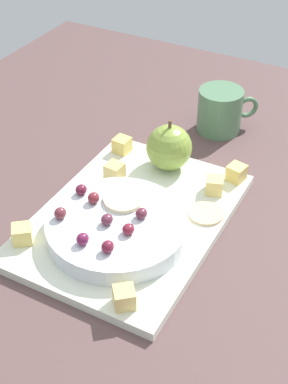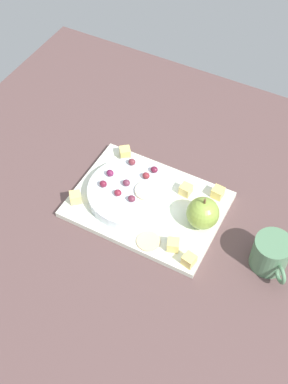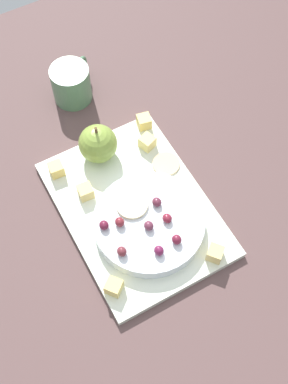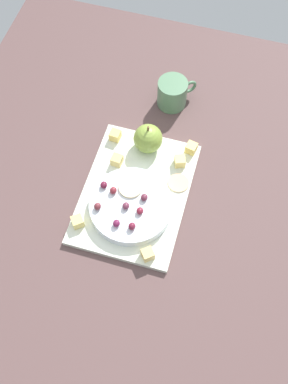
% 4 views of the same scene
% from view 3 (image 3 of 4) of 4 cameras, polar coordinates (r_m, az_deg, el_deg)
% --- Properties ---
extents(table, '(1.15, 1.07, 0.04)m').
position_cam_3_polar(table, '(0.92, 0.42, -1.62)').
color(table, brown).
rests_on(table, ground).
extents(platter, '(0.33, 0.24, 0.01)m').
position_cam_3_polar(platter, '(0.89, -0.96, -1.92)').
color(platter, silver).
rests_on(platter, table).
extents(serving_dish, '(0.19, 0.19, 0.03)m').
position_cam_3_polar(serving_dish, '(0.86, 0.57, -3.54)').
color(serving_dish, silver).
rests_on(serving_dish, platter).
extents(apple_whole, '(0.07, 0.07, 0.07)m').
position_cam_3_polar(apple_whole, '(0.91, -5.23, 5.46)').
color(apple_whole, '#83A03D').
rests_on(apple_whole, platter).
extents(apple_stem, '(0.01, 0.01, 0.01)m').
position_cam_3_polar(apple_stem, '(0.88, -5.44, 6.97)').
color(apple_stem, brown).
rests_on(apple_stem, apple_whole).
extents(cheese_cube_0, '(0.03, 0.03, 0.02)m').
position_cam_3_polar(cheese_cube_0, '(0.94, 0.38, 5.65)').
color(cheese_cube_0, '#F0D372').
rests_on(cheese_cube_0, platter).
extents(cheese_cube_1, '(0.03, 0.03, 0.02)m').
position_cam_3_polar(cheese_cube_1, '(0.92, -9.87, 2.57)').
color(cheese_cube_1, '#F4CF67').
rests_on(cheese_cube_1, platter).
extents(cheese_cube_2, '(0.03, 0.03, 0.02)m').
position_cam_3_polar(cheese_cube_2, '(0.89, -6.61, 0.05)').
color(cheese_cube_2, '#E3C16D').
rests_on(cheese_cube_2, platter).
extents(cheese_cube_3, '(0.03, 0.03, 0.02)m').
position_cam_3_polar(cheese_cube_3, '(0.97, 0.00, 7.96)').
color(cheese_cube_3, '#F3D26D').
rests_on(cheese_cube_3, platter).
extents(cheese_cube_4, '(0.03, 0.03, 0.02)m').
position_cam_3_polar(cheese_cube_4, '(0.84, 8.03, -6.88)').
color(cheese_cube_4, '#E6C671').
rests_on(cheese_cube_4, platter).
extents(cheese_cube_5, '(0.03, 0.03, 0.02)m').
position_cam_3_polar(cheese_cube_5, '(0.82, -3.43, -10.63)').
color(cheese_cube_5, '#EED471').
rests_on(cheese_cube_5, platter).
extents(cracker_0, '(0.05, 0.05, 0.00)m').
position_cam_3_polar(cracker_0, '(0.93, 2.51, 3.19)').
color(cracker_0, '#DEBB8C').
rests_on(cracker_0, platter).
extents(grape_0, '(0.02, 0.02, 0.01)m').
position_cam_3_polar(grape_0, '(0.84, 2.71, -2.95)').
color(grape_0, maroon).
rests_on(grape_0, serving_dish).
extents(grape_1, '(0.02, 0.02, 0.02)m').
position_cam_3_polar(grape_1, '(0.84, -2.76, -3.41)').
color(grape_1, maroon).
rests_on(grape_1, serving_dish).
extents(grape_2, '(0.02, 0.02, 0.01)m').
position_cam_3_polar(grape_2, '(0.84, -4.55, -3.76)').
color(grape_2, maroon).
rests_on(grape_2, serving_dish).
extents(grape_3, '(0.02, 0.02, 0.02)m').
position_cam_3_polar(grape_3, '(0.82, 1.70, -6.63)').
color(grape_3, maroon).
rests_on(grape_3, serving_dish).
extents(grape_4, '(0.02, 0.02, 0.02)m').
position_cam_3_polar(grape_4, '(0.82, 3.71, -5.38)').
color(grape_4, maroon).
rests_on(grape_4, serving_dish).
extents(grape_5, '(0.02, 0.02, 0.01)m').
position_cam_3_polar(grape_5, '(0.85, 1.44, -1.15)').
color(grape_5, '#602637').
rests_on(grape_5, serving_dish).
extents(grape_6, '(0.02, 0.02, 0.02)m').
position_cam_3_polar(grape_6, '(0.81, -2.52, -6.73)').
color(grape_6, maroon).
rests_on(grape_6, serving_dish).
extents(grape_7, '(0.02, 0.02, 0.01)m').
position_cam_3_polar(grape_7, '(0.83, 0.54, -3.84)').
color(grape_7, '#62293D').
rests_on(grape_7, serving_dish).
extents(apple_slice_0, '(0.05, 0.05, 0.01)m').
position_cam_3_polar(apple_slice_0, '(0.86, -1.36, -1.44)').
color(apple_slice_0, beige).
rests_on(apple_slice_0, serving_dish).
extents(cup, '(0.09, 0.09, 0.08)m').
position_cam_3_polar(cup, '(1.02, -8.19, 12.03)').
color(cup, '#507A57').
rests_on(cup, table).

